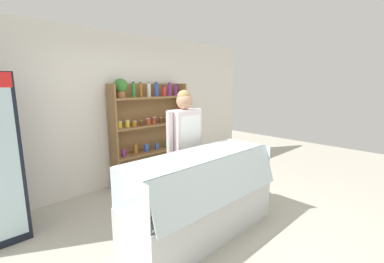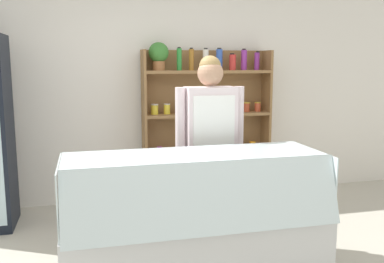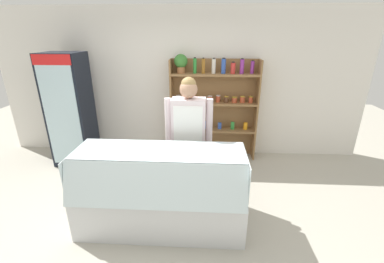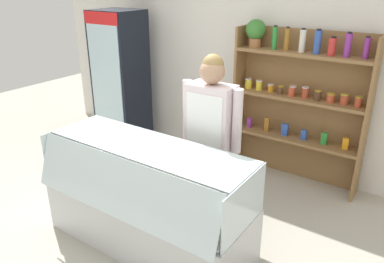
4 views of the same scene
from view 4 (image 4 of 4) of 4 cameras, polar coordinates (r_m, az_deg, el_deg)
name	(u,v)px [view 4 (image 4 of 4)]	position (r m, az deg, el deg)	size (l,w,h in m)	color
ground_plane	(155,239)	(3.80, -5.59, -15.98)	(12.00, 12.00, 0.00)	#B7B2A3
back_wall	(258,63)	(4.90, 10.07, 10.22)	(6.80, 0.10, 2.70)	white
drinks_fridge	(121,80)	(5.56, -10.79, 7.67)	(0.65, 0.58, 1.96)	black
shelving_unit	(296,95)	(4.58, 15.54, 5.33)	(1.57, 0.29, 1.91)	olive
deli_display_case	(147,215)	(3.58, -6.83, -12.49)	(1.97, 0.79, 1.01)	silver
shop_clerk	(211,129)	(3.52, 2.88, 0.41)	(0.63, 0.25, 1.74)	#383D51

